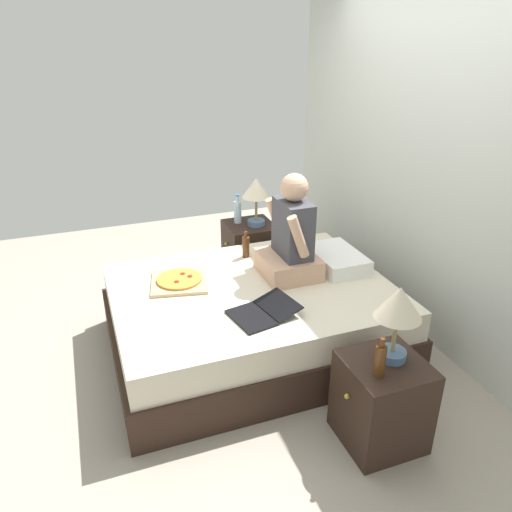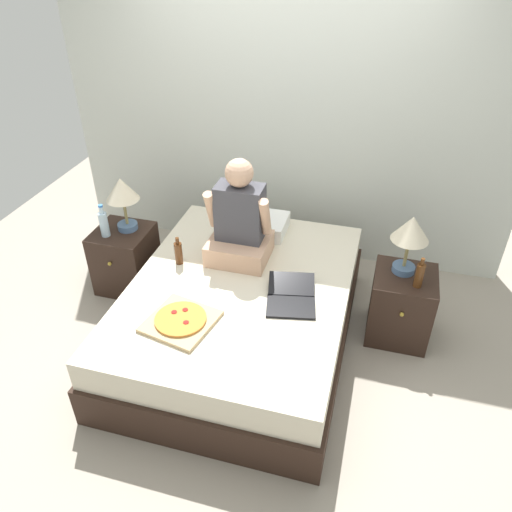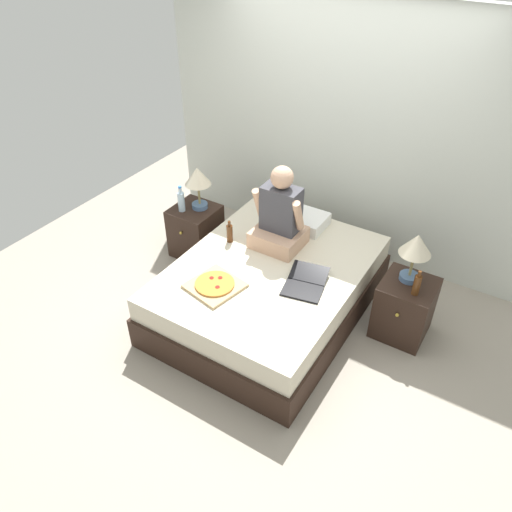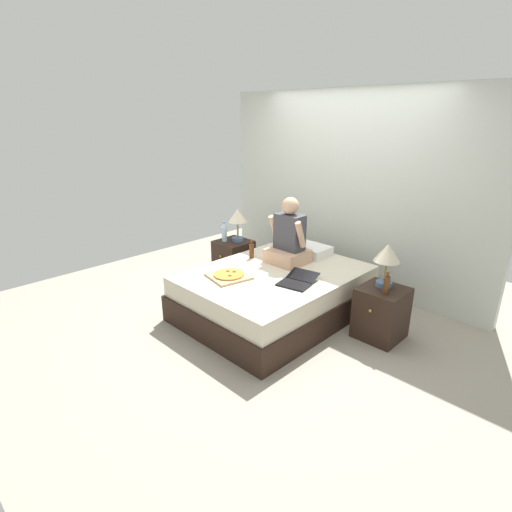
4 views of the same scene
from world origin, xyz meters
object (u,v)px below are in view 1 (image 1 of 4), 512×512
Objects in this scene: nightstand_left at (250,251)px; lamp_on_right_nightstand at (398,308)px; water_bottle at (238,211)px; beer_bottle at (380,360)px; beer_bottle_on_bed at (246,246)px; lamp_on_left_nightstand at (256,191)px; bed at (252,318)px; person_seated at (291,239)px; pizza_box at (179,281)px; laptop at (260,313)px; nightstand_right at (381,402)px.

lamp_on_right_nightstand is (2.21, 0.05, 0.60)m from nightstand_left.
water_bottle is 1.20× the size of beer_bottle.
beer_bottle_on_bed is (-1.60, -0.30, -0.26)m from lamp_on_right_nightstand.
bed is at bearing -21.75° from lamp_on_left_nightstand.
nightstand_left is at bearing 177.53° from person_seated.
beer_bottle is 1.30m from person_seated.
person_seated reaches higher than beer_bottle.
person_seated is 1.65× the size of pizza_box.
beer_bottle_on_bed is at bearing -153.08° from person_seated.
laptop reaches higher than nightstand_left.
pizza_box is (-1.34, -0.91, -0.33)m from lamp_on_right_nightstand.
nightstand_right is at bearing 2.07° from person_seated.
pizza_box is at bearing -147.77° from nightstand_right.
bed is 1.33m from lamp_on_right_nightstand.
lamp_on_right_nightstand is 0.95× the size of pizza_box.
bed is 1.32m from lamp_on_left_nightstand.
lamp_on_left_nightstand is at bearing 178.70° from nightstand_right.
water_bottle is 0.35× the size of person_seated.
lamp_on_right_nightstand is 0.29m from beer_bottle.
person_seated is 3.55× the size of beer_bottle_on_bed.
bed is 3.73× the size of nightstand_right.
nightstand_right is 1.33m from person_seated.
beer_bottle_on_bed is (0.57, -0.30, -0.26)m from lamp_on_left_nightstand.
laptop is (-0.81, -0.37, -0.10)m from beer_bottle.
bed is 4.51× the size of lamp_on_right_nightstand.
bed is 0.63m from beer_bottle_on_bed.
water_bottle is 1.25× the size of beer_bottle_on_bed.
nightstand_right is (2.32, 0.09, -0.38)m from water_bottle.
person_seated reaches higher than laptop.
nightstand_right is 1.64m from pizza_box.
beer_bottle_on_bed reaches higher than laptop.
person_seated is (1.02, -0.04, 0.53)m from nightstand_left.
lamp_on_right_nightstand is (1.09, 0.43, 0.61)m from bed.
nightstand_left is at bearing 162.79° from laptop.
bed is 1.19m from nightstand_left.
pizza_box is (-0.63, -0.39, -0.00)m from laptop.
bed is 1.28m from beer_bottle.
lamp_on_right_nightstand reaches higher than beer_bottle.
lamp_on_left_nightstand is at bearing 174.53° from person_seated.
person_seated reaches higher than lamp_on_right_nightstand.
water_bottle is 0.51× the size of nightstand_right.
nightstand_left is at bearing 48.35° from water_bottle.
person_seated reaches higher than nightstand_left.
laptop is at bearing 32.05° from pizza_box.
lamp_on_left_nightstand is 2.29m from beer_bottle.
laptop is 0.92m from beer_bottle_on_bed.
laptop is at bearing -143.80° from lamp_on_right_nightstand.
lamp_on_right_nightstand is (-0.03, 0.05, 0.60)m from nightstand_right.
beer_bottle is (2.31, -0.10, 0.37)m from nightstand_left.
lamp_on_right_nightstand is 1.20m from person_seated.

